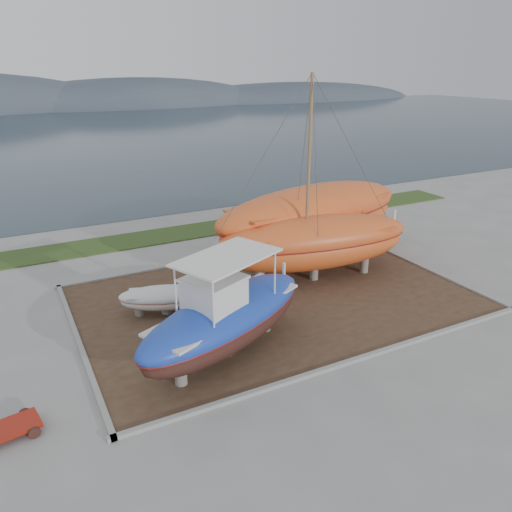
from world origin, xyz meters
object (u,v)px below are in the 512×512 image
orange_bare_hull (312,224)px  red_trailer (12,430)px  blue_caique (226,307)px  white_dinghy (166,301)px  orange_sailboat (318,183)px

orange_bare_hull → red_trailer: bearing=-162.4°
blue_caique → white_dinghy: 4.71m
orange_sailboat → white_dinghy: bearing=-170.6°
blue_caique → orange_bare_hull: bearing=15.6°
orange_sailboat → red_trailer: (-14.68, -5.47, -4.97)m
blue_caique → red_trailer: size_ratio=3.47×
red_trailer → orange_bare_hull: bearing=16.7°
orange_sailboat → red_trailer: size_ratio=4.24×
orange_sailboat → red_trailer: orange_sailboat is taller
white_dinghy → red_trailer: (-6.65, -5.38, -0.51)m
blue_caique → orange_bare_hull: size_ratio=0.66×
blue_caique → orange_bare_hull: (8.47, 6.99, 0.05)m
blue_caique → orange_sailboat: (7.02, 4.48, 3.06)m
white_dinghy → red_trailer: size_ratio=1.70×
blue_caique → red_trailer: bearing=163.4°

